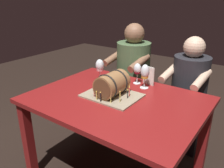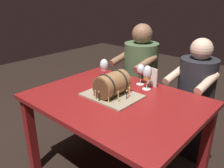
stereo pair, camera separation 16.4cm
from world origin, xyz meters
TOP-DOWN VIEW (x-y plane):
  - dining_table at (0.00, 0.00)m, footprint 1.28×0.95m
  - barrel_cake at (-0.04, 0.01)m, footprint 0.42×0.32m
  - wine_glass_amber at (0.08, 0.30)m, footprint 0.07×0.07m
  - wine_glass_red at (-0.02, 0.35)m, footprint 0.06×0.06m
  - wine_glass_rose at (-0.35, 0.25)m, footprint 0.08×0.08m
  - menu_card at (0.07, 0.39)m, footprint 0.11×0.03m
  - person_seated_left at (-0.31, 0.77)m, footprint 0.41×0.49m
  - person_seated_right at (0.31, 0.77)m, footprint 0.39×0.48m

SIDE VIEW (x-z plane):
  - person_seated_right at x=0.31m, z-range -0.05..1.07m
  - person_seated_left at x=-0.31m, z-range -0.03..1.15m
  - dining_table at x=0.00m, z-range 0.26..0.99m
  - menu_card at x=0.07m, z-range 0.73..0.89m
  - barrel_cake at x=-0.04m, z-range 0.72..0.92m
  - wine_glass_rose at x=-0.35m, z-range 0.76..0.95m
  - wine_glass_red at x=-0.02m, z-range 0.77..0.95m
  - wine_glass_amber at x=0.08m, z-range 0.76..0.97m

